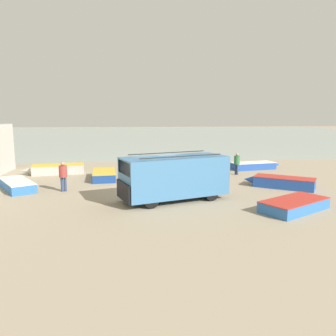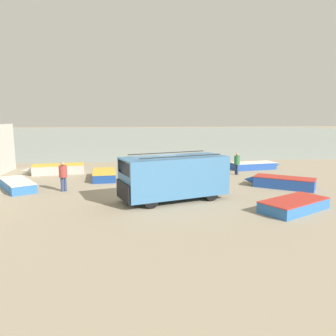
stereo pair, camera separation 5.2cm
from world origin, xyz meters
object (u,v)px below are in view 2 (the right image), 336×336
fishing_rowboat_1 (190,173)px  fishing_rowboat_2 (104,175)px  fishing_rowboat_3 (56,169)px  fisherman_1 (237,162)px  fishing_rowboat_5 (254,166)px  parked_van (174,176)px  fishing_rowboat_4 (17,184)px  fishing_rowboat_6 (295,205)px  fishing_rowboat_0 (281,182)px  fisherman_0 (63,174)px

fishing_rowboat_1 → fishing_rowboat_2: 5.97m
fishing_rowboat_3 → fisherman_1: (13.26, -1.68, 0.61)m
fishing_rowboat_2 → fishing_rowboat_5: 12.05m
parked_van → fishing_rowboat_4: size_ratio=1.40×
fishing_rowboat_5 → fishing_rowboat_6: 11.57m
fishing_rowboat_0 → fishing_rowboat_4: fishing_rowboat_0 is taller
fishing_rowboat_0 → fisherman_0: (-12.84, 0.25, 0.70)m
fishing_rowboat_2 → fishing_rowboat_6: (9.49, -8.44, -0.02)m
parked_van → fishing_rowboat_0: parked_van is taller
fisherman_1 → fishing_rowboat_4: bearing=-16.5°
fishing_rowboat_3 → fishing_rowboat_2: bearing=137.6°
fishing_rowboat_2 → fisherman_1: bearing=-91.6°
parked_van → fishing_rowboat_5: bearing=-149.2°
fishing_rowboat_4 → fishing_rowboat_2: bearing=-92.7°
fishing_rowboat_3 → fishing_rowboat_5: size_ratio=1.05×
fishing_rowboat_4 → fisherman_1: fisherman_1 is taller
fishing_rowboat_5 → fishing_rowboat_4: bearing=-172.3°
parked_van → fishing_rowboat_3: bearing=-66.2°
fishing_rowboat_3 → fishing_rowboat_6: (13.22, -10.77, -0.08)m
parked_van → fisherman_0: 6.57m
fishing_rowboat_5 → fisherman_1: fisherman_1 is taller
fishing_rowboat_2 → fishing_rowboat_3: fishing_rowboat_3 is taller
fishing_rowboat_2 → fishing_rowboat_6: size_ratio=0.97×
fishing_rowboat_4 → fisherman_0: bearing=-138.4°
fishing_rowboat_4 → fishing_rowboat_6: bearing=-143.5°
fishing_rowboat_1 → fisherman_1: size_ratio=2.91×
fishing_rowboat_1 → fisherman_0: size_ratio=2.71×
fishing_rowboat_3 → fishing_rowboat_0: bearing=146.7°
parked_van → fishing_rowboat_4: 9.64m
fishing_rowboat_5 → fishing_rowboat_3: bearing=171.1°
fishing_rowboat_3 → fishing_rowboat_4: (-1.12, -5.02, -0.07)m
fishing_rowboat_4 → fishing_rowboat_6: (14.34, -5.75, -0.01)m
parked_van → fishing_rowboat_0: (6.79, 2.27, -0.92)m
parked_van → fishing_rowboat_4: bearing=-39.9°
fishing_rowboat_1 → fishing_rowboat_3: fishing_rowboat_3 is taller
fishing_rowboat_0 → fishing_rowboat_3: size_ratio=0.87×
fishing_rowboat_0 → fishing_rowboat_3: (-14.64, 6.15, 0.01)m
fishing_rowboat_0 → fisherman_1: bearing=-38.7°
fishing_rowboat_0 → fishing_rowboat_2: fishing_rowboat_0 is taller
fishing_rowboat_5 → fisherman_1: (-2.17, -2.26, 0.67)m
fisherman_0 → fishing_rowboat_2: bearing=138.9°
parked_van → fishing_rowboat_2: bearing=-75.1°
fishing_rowboat_6 → fisherman_1: fisherman_1 is taller
fishing_rowboat_4 → fisherman_1: (14.38, 3.34, 0.68)m
fishing_rowboat_1 → fishing_rowboat_2: (-5.97, -0.17, 0.01)m
parked_van → fishing_rowboat_3: 11.55m
fishing_rowboat_1 → fishing_rowboat_2: fishing_rowboat_2 is taller
fishing_rowboat_1 → fishing_rowboat_5: size_ratio=1.06×
fishing_rowboat_3 → fishing_rowboat_6: fishing_rowboat_3 is taller
fishing_rowboat_2 → fisherman_1: size_ratio=2.47×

